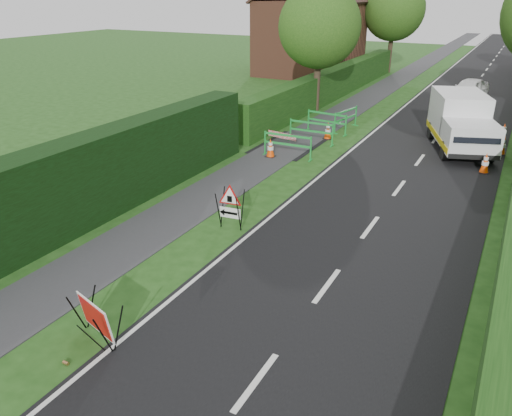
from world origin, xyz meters
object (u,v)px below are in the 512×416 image
at_px(works_van, 461,121).
at_px(hatchback_car, 469,89).
at_px(triangle_sign, 229,203).
at_px(red_rect_sign, 95,318).

relative_size(works_van, hatchback_car, 1.45).
bearing_deg(triangle_sign, red_rect_sign, -93.57).
xyz_separation_m(triangle_sign, works_van, (4.61, 11.40, 0.41)).
bearing_deg(triangle_sign, works_van, 61.45).
xyz_separation_m(triangle_sign, hatchback_car, (3.67, 22.99, -0.17)).
bearing_deg(works_van, hatchback_car, 75.06).
distance_m(red_rect_sign, hatchback_car, 28.65).
distance_m(works_van, hatchback_car, 11.65).
bearing_deg(hatchback_car, triangle_sign, -85.20).
bearing_deg(red_rect_sign, triangle_sign, 109.18).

